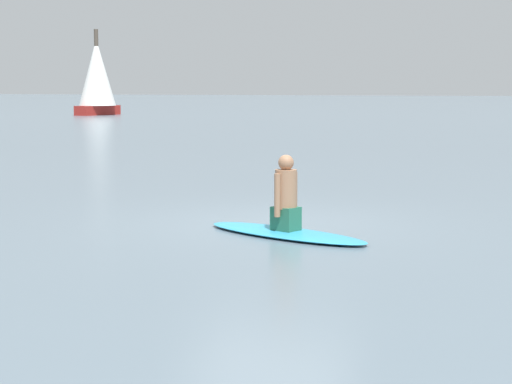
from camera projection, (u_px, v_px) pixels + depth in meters
name	position (u px, v px, depth m)	size (l,w,h in m)	color
ground_plane	(270.00, 223.00, 13.17)	(400.00, 400.00, 0.00)	slate
surfboard	(286.00, 233.00, 12.08)	(2.73, 0.79, 0.08)	#339EC6
person_paddler	(286.00, 196.00, 12.02)	(0.43, 0.46, 1.06)	#26664C
sailboat_near_left	(97.00, 75.00, 63.93)	(3.15, 4.04, 6.31)	maroon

